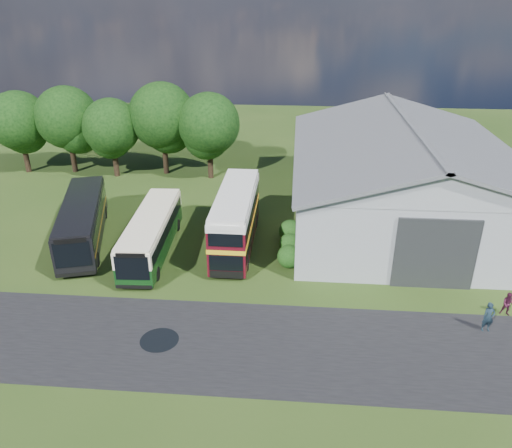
# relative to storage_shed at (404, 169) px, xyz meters

# --- Properties ---
(ground) EXTENTS (120.00, 120.00, 0.00)m
(ground) POSITION_rel_storage_shed_xyz_m (-15.00, -15.98, -4.17)
(ground) COLOR #243D13
(ground) RESTS_ON ground
(asphalt_road) EXTENTS (60.00, 8.00, 0.02)m
(asphalt_road) POSITION_rel_storage_shed_xyz_m (-12.00, -18.98, -4.17)
(asphalt_road) COLOR black
(asphalt_road) RESTS_ON ground
(puddle) EXTENTS (2.20, 2.20, 0.01)m
(puddle) POSITION_rel_storage_shed_xyz_m (-16.50, -18.98, -4.17)
(puddle) COLOR black
(puddle) RESTS_ON ground
(storage_shed) EXTENTS (18.80, 24.80, 8.15)m
(storage_shed) POSITION_rel_storage_shed_xyz_m (0.00, 0.00, 0.00)
(storage_shed) COLOR gray
(storage_shed) RESTS_ON ground
(tree_far_left) EXTENTS (6.12, 6.12, 8.64)m
(tree_far_left) POSITION_rel_storage_shed_xyz_m (-38.00, 8.02, 1.40)
(tree_far_left) COLOR black
(tree_far_left) RESTS_ON ground
(tree_left_a) EXTENTS (6.46, 6.46, 9.12)m
(tree_left_a) POSITION_rel_storage_shed_xyz_m (-33.00, 8.52, 1.71)
(tree_left_a) COLOR black
(tree_left_a) RESTS_ON ground
(tree_left_b) EXTENTS (5.78, 5.78, 8.16)m
(tree_left_b) POSITION_rel_storage_shed_xyz_m (-28.00, 7.52, 1.09)
(tree_left_b) COLOR black
(tree_left_b) RESTS_ON ground
(tree_mid) EXTENTS (6.80, 6.80, 9.60)m
(tree_mid) POSITION_rel_storage_shed_xyz_m (-23.00, 8.82, 2.02)
(tree_mid) COLOR black
(tree_mid) RESTS_ON ground
(tree_right_a) EXTENTS (6.26, 6.26, 8.83)m
(tree_right_a) POSITION_rel_storage_shed_xyz_m (-18.00, 7.82, 1.52)
(tree_right_a) COLOR black
(tree_right_a) RESTS_ON ground
(shrub_front) EXTENTS (1.70, 1.70, 1.70)m
(shrub_front) POSITION_rel_storage_shed_xyz_m (-9.40, -9.98, -4.17)
(shrub_front) COLOR #194714
(shrub_front) RESTS_ON ground
(shrub_mid) EXTENTS (1.60, 1.60, 1.60)m
(shrub_mid) POSITION_rel_storage_shed_xyz_m (-9.40, -7.98, -4.17)
(shrub_mid) COLOR #194714
(shrub_mid) RESTS_ON ground
(shrub_back) EXTENTS (1.80, 1.80, 1.80)m
(shrub_back) POSITION_rel_storage_shed_xyz_m (-9.40, -5.98, -4.17)
(shrub_back) COLOR #194714
(shrub_back) RESTS_ON ground
(bus_green_single) EXTENTS (3.04, 11.12, 3.04)m
(bus_green_single) POSITION_rel_storage_shed_xyz_m (-19.61, -8.85, -2.55)
(bus_green_single) COLOR black
(bus_green_single) RESTS_ON ground
(bus_maroon_double) EXTENTS (2.74, 10.47, 4.49)m
(bus_maroon_double) POSITION_rel_storage_shed_xyz_m (-13.52, -7.32, -1.92)
(bus_maroon_double) COLOR black
(bus_maroon_double) RESTS_ON ground
(bus_dark_single) EXTENTS (6.01, 12.21, 3.29)m
(bus_dark_single) POSITION_rel_storage_shed_xyz_m (-25.42, -7.48, -2.42)
(bus_dark_single) COLOR black
(bus_dark_single) RESTS_ON ground
(visitor_a) EXTENTS (0.73, 0.53, 1.86)m
(visitor_a) POSITION_rel_storage_shed_xyz_m (2.16, -16.54, -3.23)
(visitor_a) COLOR #162631
(visitor_a) RESTS_ON ground
(visitor_b) EXTENTS (0.88, 0.77, 1.53)m
(visitor_b) POSITION_rel_storage_shed_xyz_m (3.90, -14.86, -3.40)
(visitor_b) COLOR #3E1328
(visitor_b) RESTS_ON ground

